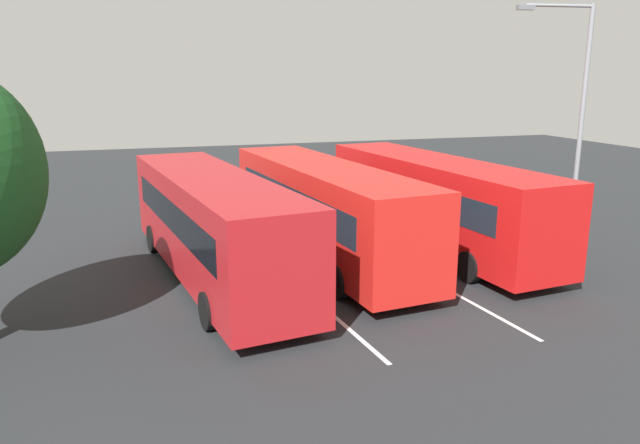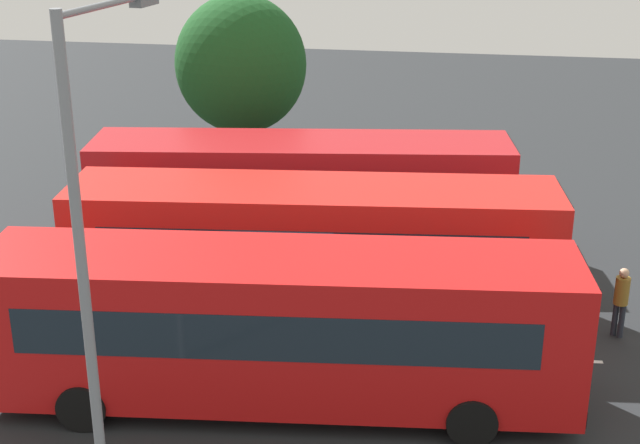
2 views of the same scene
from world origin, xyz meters
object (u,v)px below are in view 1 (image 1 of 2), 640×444
bus_center_left (324,207)px  pedestrian (278,192)px  bus_far_left (434,199)px  bus_center_right (212,222)px  street_lamp (575,114)px

bus_center_left → pedestrian: (6.95, -0.12, -0.74)m
bus_far_left → bus_center_right: same height
pedestrian → bus_center_left: bearing=-55.6°
bus_center_left → bus_center_right: (-1.00, 3.78, 0.00)m
bus_center_left → pedestrian: 6.99m
bus_center_left → bus_center_right: same height
street_lamp → bus_center_left: bearing=-4.1°
bus_far_left → street_lamp: street_lamp is taller
bus_center_left → bus_center_right: size_ratio=1.00×
bus_center_right → street_lamp: bearing=-101.6°
bus_center_right → street_lamp: size_ratio=1.41×
bus_far_left → pedestrian: 7.98m
bus_center_right → pedestrian: (7.95, -3.90, -0.74)m
street_lamp → bus_center_right: bearing=4.5°
bus_far_left → bus_center_left: same height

